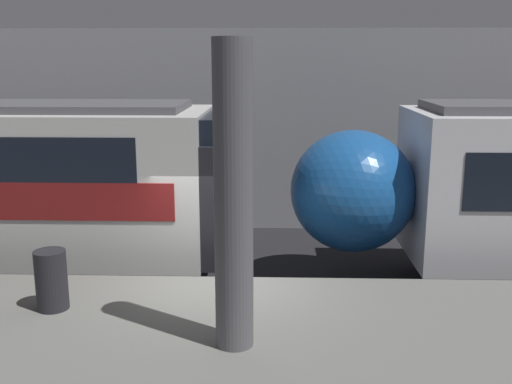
% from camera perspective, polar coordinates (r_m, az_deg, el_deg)
% --- Properties ---
extents(ground_plane, '(120.00, 120.00, 0.00)m').
position_cam_1_polar(ground_plane, '(10.17, -3.52, -13.56)').
color(ground_plane, black).
extents(platform, '(40.00, 3.99, 1.04)m').
position_cam_1_polar(platform, '(8.17, -4.93, -16.47)').
color(platform, slate).
rests_on(platform, ground).
extents(station_rear_barrier, '(50.00, 0.15, 5.20)m').
position_cam_1_polar(station_rear_barrier, '(15.69, -1.45, 5.81)').
color(station_rear_barrier, '#939399').
rests_on(station_rear_barrier, ground).
extents(support_pillar_near, '(0.46, 0.46, 3.68)m').
position_cam_1_polar(support_pillar_near, '(6.99, -2.16, -0.68)').
color(support_pillar_near, '#56565B').
rests_on(support_pillar_near, platform).
extents(trash_bin, '(0.44, 0.44, 0.85)m').
position_cam_1_polar(trash_bin, '(8.90, -18.91, -7.93)').
color(trash_bin, '#232328').
rests_on(trash_bin, platform).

